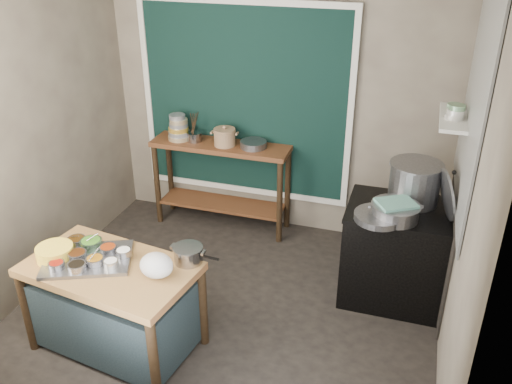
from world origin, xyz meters
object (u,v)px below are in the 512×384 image
(ceramic_crock, at_px, (225,138))
(utensil_cup, at_px, (195,137))
(yellow_basin, at_px, (55,253))
(stock_pot, at_px, (414,183))
(condiment_tray, at_px, (88,259))
(back_counter, at_px, (222,185))
(prep_table, at_px, (115,307))
(steamer, at_px, (395,212))
(saucepan, at_px, (188,254))
(stove_block, at_px, (398,255))

(ceramic_crock, bearing_deg, utensil_cup, 177.20)
(yellow_basin, distance_m, stock_pot, 2.90)
(ceramic_crock, bearing_deg, condiment_tray, -99.78)
(utensil_cup, bearing_deg, ceramic_crock, -2.80)
(condiment_tray, bearing_deg, stock_pot, 32.87)
(utensil_cup, bearing_deg, back_counter, 2.45)
(prep_table, bearing_deg, steamer, 38.21)
(prep_table, bearing_deg, saucepan, 31.98)
(stove_block, bearing_deg, condiment_tray, -149.44)
(stove_block, bearing_deg, yellow_basin, -151.17)
(prep_table, xyz_separation_m, stove_block, (2.00, 1.30, 0.05))
(stove_block, xyz_separation_m, condiment_tray, (-2.18, -1.29, 0.34))
(back_counter, xyz_separation_m, ceramic_crock, (0.06, -0.03, 0.55))
(condiment_tray, height_order, yellow_basin, yellow_basin)
(utensil_cup, bearing_deg, prep_table, -84.86)
(back_counter, bearing_deg, utensil_cup, -177.55)
(utensil_cup, xyz_separation_m, steamer, (2.12, -0.91, -0.05))
(saucepan, xyz_separation_m, steamer, (1.40, 0.88, 0.13))
(yellow_basin, relative_size, saucepan, 1.19)
(stove_block, xyz_separation_m, saucepan, (-1.47, -1.07, 0.39))
(yellow_basin, height_order, utensil_cup, utensil_cup)
(back_counter, xyz_separation_m, utensil_cup, (-0.28, -0.01, 0.52))
(prep_table, height_order, stove_block, stove_block)
(stove_block, xyz_separation_m, stock_pot, (0.05, 0.16, 0.63))
(steamer, bearing_deg, stove_block, 71.20)
(prep_table, distance_m, condiment_tray, 0.43)
(yellow_basin, bearing_deg, prep_table, 4.81)
(stove_block, relative_size, saucepan, 3.94)
(steamer, bearing_deg, utensil_cup, 156.79)
(back_counter, distance_m, steamer, 2.11)
(condiment_tray, height_order, stock_pot, stock_pot)
(stove_block, xyz_separation_m, yellow_basin, (-2.43, -1.34, 0.38))
(condiment_tray, distance_m, saucepan, 0.75)
(prep_table, relative_size, condiment_tray, 1.99)
(condiment_tray, distance_m, stock_pot, 2.68)
(utensil_cup, distance_m, ceramic_crock, 0.34)
(prep_table, bearing_deg, utensil_cup, 103.51)
(back_counter, height_order, steamer, steamer)
(back_counter, relative_size, steamer, 3.65)
(saucepan, height_order, steamer, steamer)
(condiment_tray, height_order, utensil_cup, utensil_cup)
(back_counter, relative_size, ceramic_crock, 6.20)
(saucepan, distance_m, stock_pot, 1.97)
(ceramic_crock, height_order, steamer, ceramic_crock)
(stove_block, relative_size, condiment_tray, 1.44)
(prep_table, distance_m, steamer, 2.30)
(back_counter, bearing_deg, stock_pot, -16.41)
(utensil_cup, bearing_deg, saucepan, -68.22)
(ceramic_crock, bearing_deg, saucepan, -78.09)
(utensil_cup, bearing_deg, condiment_tray, -90.08)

